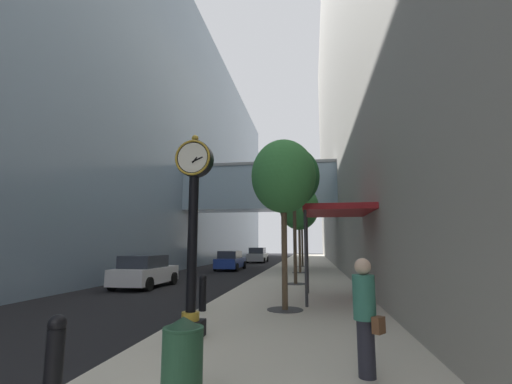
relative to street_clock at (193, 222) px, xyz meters
The scene contains 17 objects.
ground_plane 21.16m from the street_clock, 92.46° to the left, with size 110.00×110.00×0.00m, color black.
sidewalk_right 24.19m from the street_clock, 85.43° to the left, with size 5.64×80.00×0.14m, color beige.
building_block_left 28.87m from the street_clock, 117.58° to the left, with size 22.16×80.00×25.54m.
building_block_right 30.30m from the street_clock, 68.93° to the left, with size 9.00×80.00×37.28m.
street_clock is the anchor object (origin of this frame).
bollard_nearest 3.83m from the street_clock, 101.47° to the right, with size 0.23×0.23×1.07m.
bollard_third 3.59m from the street_clock, 102.54° to the left, with size 0.23×0.23×1.07m.
street_tree_near 4.26m from the street_clock, 63.21° to the left, with size 2.06×2.06×5.32m.
street_tree_mid_near 11.22m from the street_clock, 80.56° to the left, with size 2.68×2.68×7.04m.
street_tree_mid_far 18.03m from the street_clock, 84.32° to the left, with size 2.83×2.83×6.24m.
street_tree_far 25.16m from the street_clock, 85.94° to the left, with size 2.13×2.13×6.26m.
trash_bin 3.72m from the street_clock, 72.40° to the right, with size 0.53×0.53×1.05m.
pedestrian_walking 4.13m from the street_clock, 27.57° to the right, with size 0.52×0.49×1.76m.
storefront_awning 6.77m from the street_clock, 58.69° to the left, with size 2.40×3.60×3.30m.
car_white_near 10.98m from the street_clock, 121.30° to the left, with size 2.09×4.15×1.57m.
car_silver_mid 34.06m from the street_clock, 96.21° to the left, with size 2.12×4.34×1.74m.
car_blue_far 22.06m from the street_clock, 100.80° to the left, with size 1.95×4.63×1.57m.
Camera 1 is at (3.52, -1.54, 2.11)m, focal length 24.67 mm.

